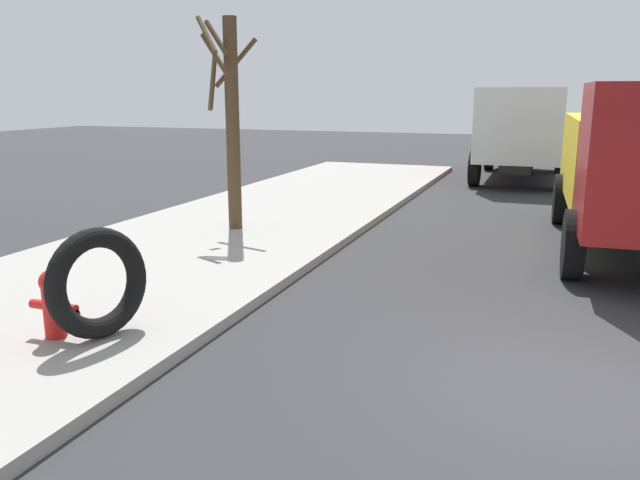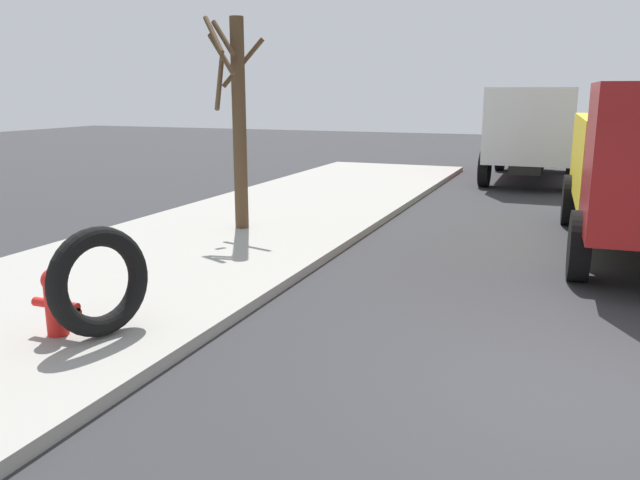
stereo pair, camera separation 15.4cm
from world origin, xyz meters
The scene contains 6 objects.
ground_plane centered at (0.00, 0.00, 0.00)m, with size 80.00×80.00×0.00m, color #2D2D30.
sidewalk_curb centered at (0.00, 6.50, 0.07)m, with size 36.00×5.00×0.15m, color #99968E.
fire_hydrant centered at (-0.79, 5.50, 0.57)m, with size 0.27×0.62×0.79m.
loose_tire centered at (-0.61, 5.02, 0.78)m, with size 1.26×1.26×0.23m, color black.
dump_truck_red centered at (16.26, 1.48, 1.61)m, with size 7.02×2.84×3.00m.
bare_tree centered at (5.25, 6.44, 2.41)m, with size 1.27×1.06×4.16m.
Camera 1 is at (-6.15, 0.32, 2.86)m, focal length 35.86 mm.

